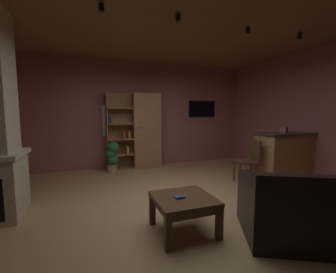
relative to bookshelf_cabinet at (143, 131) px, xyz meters
name	(u,v)px	position (x,y,z in m)	size (l,w,h in m)	color
floor	(177,205)	(-0.09, -2.60, -0.98)	(6.29, 5.69, 0.02)	tan
wall_back	(137,115)	(-0.09, 0.27, 0.44)	(6.41, 0.06, 2.82)	#9E5B56
wall_right	(324,115)	(3.09, -2.60, 0.44)	(0.06, 5.69, 2.82)	#9E5B56
ceiling	(177,18)	(-0.09, -2.60, 1.85)	(6.29, 5.69, 0.02)	brown
window_pane_back	(116,120)	(-0.66, 0.24, 0.29)	(0.72, 0.01, 0.80)	white
bookshelf_cabinet	(143,131)	(0.00, 0.00, 0.00)	(1.38, 0.41, 1.96)	#997047
kitchen_bar_counter	(288,157)	(2.61, -2.24, -0.45)	(1.38, 0.60, 1.04)	#997047
tissue_box	(284,130)	(2.54, -2.17, 0.12)	(0.12, 0.12, 0.11)	#995972
leather_couch	(321,215)	(1.07, -4.07, -0.67)	(1.90, 1.58, 0.84)	black
coffee_table	(184,204)	(-0.30, -3.36, -0.62)	(0.70, 0.69, 0.43)	#4C331E
table_book_0	(180,197)	(-0.36, -3.37, -0.53)	(0.11, 0.09, 0.02)	#2D4C8C
dining_chair	(250,158)	(1.72, -2.12, -0.44)	(0.53, 0.53, 0.92)	#4C331E
potted_floor_plant	(112,156)	(-0.83, -0.27, -0.55)	(0.34, 0.31, 0.77)	#9E896B
wall_mounted_tv	(202,109)	(1.87, 0.21, 0.61)	(0.85, 0.06, 0.48)	black
track_light_spot_1	(101,7)	(-1.16, -2.73, 1.77)	(0.07, 0.07, 0.09)	black
track_light_spot_2	(178,18)	(-0.15, -2.78, 1.77)	(0.07, 0.07, 0.09)	black
track_light_spot_3	(248,30)	(1.06, -2.74, 1.77)	(0.07, 0.07, 0.09)	black
track_light_spot_4	(299,36)	(2.06, -2.82, 1.77)	(0.07, 0.07, 0.09)	black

